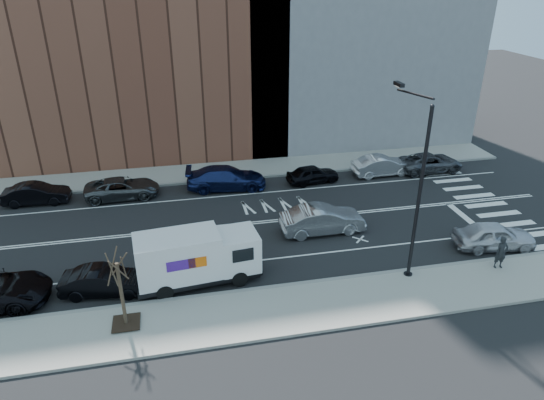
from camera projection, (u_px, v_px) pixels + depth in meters
name	position (u px, v px, depth m)	size (l,w,h in m)	color
ground	(250.00, 223.00, 30.27)	(120.00, 120.00, 0.00)	black
sidewalk_near	(282.00, 310.00, 22.48)	(44.00, 3.60, 0.15)	gray
sidewalk_far	(232.00, 170.00, 38.00)	(44.00, 3.60, 0.15)	gray
curb_near	(274.00, 287.00, 24.06)	(44.00, 0.25, 0.17)	gray
curb_far	(235.00, 179.00, 36.41)	(44.00, 0.25, 0.17)	gray
crosswalk	(480.00, 200.00, 33.25)	(3.00, 14.00, 0.01)	white
road_markings	(250.00, 223.00, 30.27)	(40.00, 8.60, 0.01)	white
bldg_brick	(113.00, 16.00, 37.76)	(26.00, 10.00, 22.00)	brown
streetlight	(416.00, 183.00, 23.28)	(0.44, 4.02, 9.34)	black
street_tree	(123.00, 300.00, 20.93)	(1.20, 1.20, 3.75)	black
fedex_van	(197.00, 257.00, 24.02)	(6.34, 2.72, 2.81)	black
far_parked_b	(36.00, 194.00, 32.55)	(1.49, 4.26, 1.40)	black
far_parked_c	(122.00, 188.00, 33.41)	(2.31, 5.00, 1.39)	#44484B
far_parked_d	(226.00, 178.00, 34.71)	(2.30, 5.66, 1.64)	navy
far_parked_e	(313.00, 174.00, 35.76)	(1.56, 3.88, 1.32)	black
far_parked_f	(382.00, 166.00, 37.02)	(1.61, 4.63, 1.52)	silver
far_parked_g	(430.00, 163.00, 37.75)	(2.35, 5.09, 1.41)	#46484D
driving_sedan	(322.00, 220.00, 28.95)	(1.76, 5.04, 1.66)	#98999C
near_parked_rear_a	(105.00, 281.00, 23.50)	(1.46, 4.18, 1.38)	black
near_parked_front	(494.00, 236.00, 27.33)	(1.81, 4.50, 1.53)	silver
pedestrian	(501.00, 252.00, 25.19)	(0.66, 0.43, 1.81)	black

